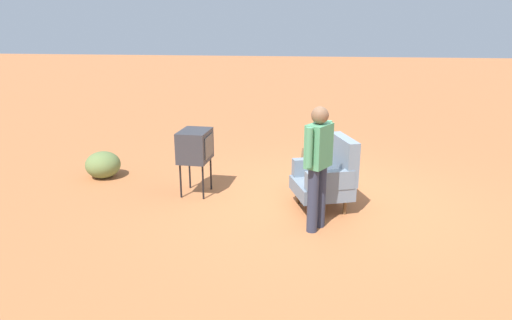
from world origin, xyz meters
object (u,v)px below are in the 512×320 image
at_px(armchair, 328,176).
at_px(bottle_short_clear, 319,151).
at_px(tv_on_stand, 195,146).
at_px(bottle_tall_amber, 312,147).
at_px(person_standing, 318,161).
at_px(flower_vase, 331,148).
at_px(side_table, 319,159).
at_px(soda_can_red, 311,147).

xyz_separation_m(armchair, bottle_short_clear, (-0.51, -0.14, 0.23)).
distance_m(tv_on_stand, bottle_tall_amber, 1.81).
xyz_separation_m(armchair, person_standing, (0.74, -0.17, 0.44)).
bearing_deg(person_standing, tv_on_stand, -120.07).
xyz_separation_m(armchair, flower_vase, (-0.52, 0.04, 0.28)).
bearing_deg(bottle_short_clear, side_table, 177.75).
bearing_deg(bottle_tall_amber, armchair, 25.10).
bearing_deg(bottle_tall_amber, flower_vase, 84.68).
bearing_deg(tv_on_stand, side_table, 100.81).
relative_size(person_standing, bottle_tall_amber, 5.47).
height_order(side_table, soda_can_red, soda_can_red).
relative_size(tv_on_stand, bottle_short_clear, 5.15).
bearing_deg(side_table, bottle_short_clear, -2.25).
relative_size(armchair, side_table, 1.69).
distance_m(person_standing, soda_can_red, 1.66).
relative_size(person_standing, soda_can_red, 13.44).
bearing_deg(tv_on_stand, flower_vase, 94.43).
height_order(side_table, tv_on_stand, tv_on_stand).
bearing_deg(tv_on_stand, person_standing, 59.93).
bearing_deg(flower_vase, armchair, -4.64).
xyz_separation_m(tv_on_stand, flower_vase, (-0.16, 2.10, -0.01)).
bearing_deg(armchair, bottle_short_clear, -164.26).
bearing_deg(bottle_tall_amber, tv_on_stand, -83.98).
distance_m(tv_on_stand, bottle_short_clear, 1.92).
height_order(person_standing, bottle_short_clear, person_standing).
xyz_separation_m(side_table, person_standing, (1.46, -0.03, 0.40)).
height_order(armchair, bottle_tall_amber, armchair).
height_order(person_standing, flower_vase, person_standing).
relative_size(bottle_short_clear, bottle_tall_amber, 0.67).
bearing_deg(armchair, person_standing, -12.82).
xyz_separation_m(side_table, tv_on_stand, (0.37, -1.92, 0.25)).
relative_size(side_table, person_standing, 0.38).
height_order(soda_can_red, bottle_tall_amber, bottle_tall_amber).
distance_m(armchair, tv_on_stand, 2.11).
height_order(side_table, person_standing, person_standing).
xyz_separation_m(person_standing, flower_vase, (-1.26, 0.21, -0.16)).
xyz_separation_m(tv_on_stand, bottle_short_clear, (-0.16, 1.91, -0.05)).
bearing_deg(tv_on_stand, soda_can_red, 106.89).
xyz_separation_m(tv_on_stand, person_standing, (1.09, 1.89, 0.16)).
distance_m(tv_on_stand, flower_vase, 2.10).
bearing_deg(soda_can_red, bottle_short_clear, 17.91).
height_order(side_table, bottle_short_clear, bottle_short_clear).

